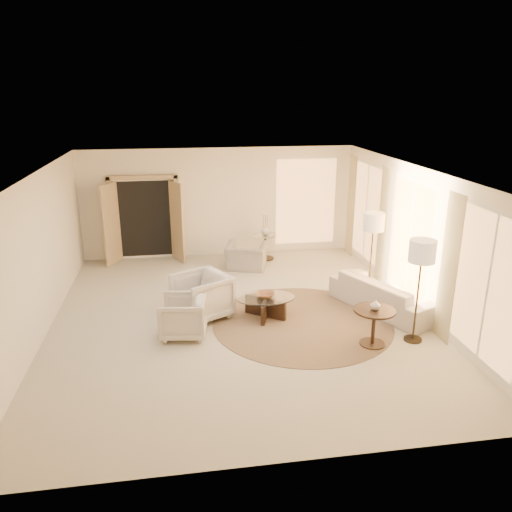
{
  "coord_description": "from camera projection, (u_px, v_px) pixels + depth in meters",
  "views": [
    {
      "loc": [
        -1.03,
        -8.68,
        4.16
      ],
      "look_at": [
        0.4,
        0.4,
        1.1
      ],
      "focal_mm": 35.0,
      "sensor_mm": 36.0,
      "label": 1
    }
  ],
  "objects": [
    {
      "name": "bowl",
      "position": [
        265.0,
        295.0,
        9.49
      ],
      "size": [
        0.35,
        0.35,
        0.08
      ],
      "primitive_type": "imported",
      "rotation": [
        0.0,
        0.0,
        -0.03
      ],
      "color": "brown",
      "rests_on": "coffee_table"
    },
    {
      "name": "end_vase",
      "position": [
        375.0,
        305.0,
        8.35
      ],
      "size": [
        0.19,
        0.19,
        0.18
      ],
      "primitive_type": "imported",
      "rotation": [
        0.0,
        0.0,
        0.13
      ],
      "color": "silver",
      "rests_on": "end_table"
    },
    {
      "name": "coffee_table",
      "position": [
        265.0,
        304.0,
        9.56
      ],
      "size": [
        1.43,
        1.43,
        0.42
      ],
      "rotation": [
        0.0,
        0.0,
        0.32
      ],
      "color": "black",
      "rests_on": "room"
    },
    {
      "name": "floor_lamp_far",
      "position": [
        422.0,
        256.0,
        8.25
      ],
      "size": [
        0.44,
        0.44,
        1.83
      ],
      "rotation": [
        0.0,
        0.0,
        0.3
      ],
      "color": "#31281D",
      "rests_on": "room"
    },
    {
      "name": "armchair_left",
      "position": [
        202.0,
        294.0,
        9.49
      ],
      "size": [
        1.2,
        1.22,
        0.95
      ],
      "primitive_type": "imported",
      "rotation": [
        0.0,
        0.0,
        -1.08
      ],
      "color": "beige",
      "rests_on": "room"
    },
    {
      "name": "french_doors",
      "position": [
        145.0,
        220.0,
        12.56
      ],
      "size": [
        1.95,
        0.66,
        2.16
      ],
      "color": "tan",
      "rests_on": "room"
    },
    {
      "name": "window_back_corner",
      "position": [
        306.0,
        202.0,
        13.22
      ],
      "size": [
        1.7,
        0.1,
        2.4
      ],
      "primitive_type": null,
      "color": "#F8B263",
      "rests_on": "room"
    },
    {
      "name": "area_rug",
      "position": [
        302.0,
        322.0,
        9.41
      ],
      "size": [
        4.08,
        4.08,
        0.01
      ],
      "primitive_type": "cylinder",
      "rotation": [
        0.0,
        0.0,
        0.24
      ],
      "color": "#433122",
      "rests_on": "room"
    },
    {
      "name": "end_table",
      "position": [
        374.0,
        321.0,
        8.44
      ],
      "size": [
        0.7,
        0.7,
        0.66
      ],
      "rotation": [
        0.0,
        0.0,
        0.12
      ],
      "color": "black",
      "rests_on": "room"
    },
    {
      "name": "floor_lamp_near",
      "position": [
        374.0,
        226.0,
        10.24
      ],
      "size": [
        0.43,
        0.43,
        1.79
      ],
      "rotation": [
        0.0,
        0.0,
        -0.26
      ],
      "color": "#31281D",
      "rests_on": "room"
    },
    {
      "name": "armchair_right",
      "position": [
        183.0,
        315.0,
        8.79
      ],
      "size": [
        0.83,
        0.87,
        0.8
      ],
      "primitive_type": "imported",
      "rotation": [
        0.0,
        0.0,
        -1.71
      ],
      "color": "beige",
      "rests_on": "room"
    },
    {
      "name": "windows_right",
      "position": [
        412.0,
        241.0,
        9.78
      ],
      "size": [
        0.1,
        6.4,
        2.4
      ],
      "primitive_type": null,
      "color": "#F8B263",
      "rests_on": "room"
    },
    {
      "name": "accent_chair",
      "position": [
        246.0,
        252.0,
        12.13
      ],
      "size": [
        1.09,
        0.87,
        0.83
      ],
      "primitive_type": "imported",
      "rotation": [
        0.0,
        0.0,
        2.85
      ],
      "color": "#9B958F",
      "rests_on": "room"
    },
    {
      "name": "sofa",
      "position": [
        384.0,
        294.0,
        9.86
      ],
      "size": [
        1.75,
        2.42,
        0.66
      ],
      "primitive_type": "imported",
      "rotation": [
        0.0,
        0.0,
        2.01
      ],
      "color": "beige",
      "rests_on": "room"
    },
    {
      "name": "curtains_right",
      "position": [
        390.0,
        231.0,
        10.63
      ],
      "size": [
        0.06,
        5.2,
        2.6
      ],
      "primitive_type": null,
      "color": "#BEB588",
      "rests_on": "room"
    },
    {
      "name": "room",
      "position": [
        238.0,
        248.0,
        9.16
      ],
      "size": [
        7.04,
        8.04,
        2.83
      ],
      "color": "beige",
      "rests_on": "ground"
    },
    {
      "name": "side_table",
      "position": [
        265.0,
        244.0,
        12.83
      ],
      "size": [
        0.57,
        0.57,
        0.66
      ],
      "rotation": [
        0.0,
        0.0,
        0.14
      ],
      "color": "#31281D",
      "rests_on": "room"
    },
    {
      "name": "side_vase",
      "position": [
        265.0,
        230.0,
        12.71
      ],
      "size": [
        0.29,
        0.29,
        0.23
      ],
      "primitive_type": "imported",
      "rotation": [
        0.0,
        0.0,
        -0.43
      ],
      "color": "silver",
      "rests_on": "side_table"
    }
  ]
}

